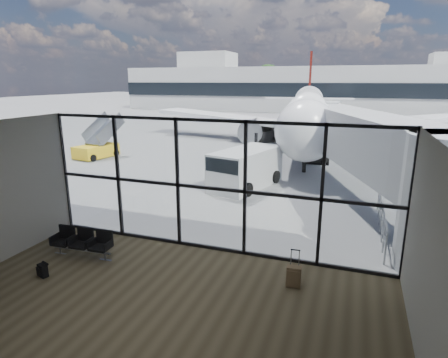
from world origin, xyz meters
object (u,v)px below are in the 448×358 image
Objects in this scene: suitcase at (294,276)px; service_van at (245,168)px; airliner at (308,111)px; seating_row at (83,241)px; belt_loader at (262,135)px; backpack at (43,270)px; mobile_stairs at (97,149)px.

service_van is at bearing 110.82° from suitcase.
airliner is 18.30m from service_van.
seating_row is 24.97m from belt_loader.
seating_row is 1.62m from backpack.
airliner reaches higher than belt_loader.
backpack is 0.01× the size of airliner.
seating_row reaches higher than backpack.
backpack is 18.38m from mobile_stairs.
belt_loader is (-7.05, 24.60, 0.31)m from suitcase.
service_van is 13.49m from mobile_stairs.
airliner is at bearing 55.99° from mobile_stairs.
airliner reaches higher than mobile_stairs.
suitcase is 0.28× the size of mobile_stairs.
backpack is at bearing -168.13° from suitcase.
mobile_stairs is at bearing -107.57° from belt_loader.
mobile_stairs is (-9.98, 15.43, 0.41)m from backpack.
mobile_stairs is (-10.04, -11.11, -0.01)m from belt_loader.
backpack is 0.10× the size of belt_loader.
service_van is 15.47m from belt_loader.
belt_loader reaches higher than backpack.
backpack is at bearing -89.60° from service_van.
seating_row is 10.14m from service_van.
backpack is 11.73m from service_van.
mobile_stairs is (-13.78, -14.11, -2.20)m from airliner.
suitcase is 0.03× the size of airliner.
service_van reaches higher than seating_row.
service_van is at bearing 94.18° from backpack.
suitcase is 25.59m from belt_loader.
airliner is 9.09× the size of mobile_stairs.
service_van is (2.67, 9.76, 0.54)m from seating_row.
backpack is 0.11× the size of mobile_stairs.
seating_row is 4.77× the size of backpack.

